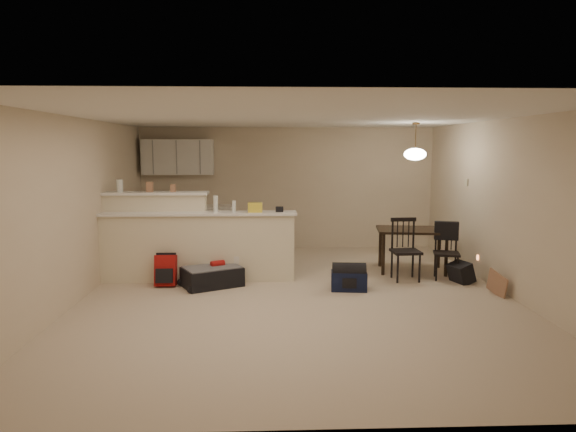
{
  "coord_description": "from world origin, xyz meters",
  "views": [
    {
      "loc": [
        -0.4,
        -7.07,
        2.09
      ],
      "look_at": [
        -0.1,
        0.7,
        1.05
      ],
      "focal_mm": 32.0,
      "sensor_mm": 36.0,
      "label": 1
    }
  ],
  "objects_px": {
    "dining_table": "(412,234)",
    "dining_chair_near": "(406,250)",
    "pendant_lamp": "(415,154)",
    "black_daypack": "(461,273)",
    "suitcase": "(212,277)",
    "dining_chair_far": "(447,252)",
    "navy_duffel": "(349,281)",
    "red_backpack": "(166,271)"
  },
  "relations": [
    {
      "from": "pendant_lamp",
      "to": "red_backpack",
      "type": "relative_size",
      "value": 1.32
    },
    {
      "from": "pendant_lamp",
      "to": "dining_chair_far",
      "type": "xyz_separation_m",
      "value": [
        0.4,
        -0.56,
        -1.54
      ]
    },
    {
      "from": "black_daypack",
      "to": "dining_chair_far",
      "type": "bearing_deg",
      "value": 20.87
    },
    {
      "from": "red_backpack",
      "to": "navy_duffel",
      "type": "relative_size",
      "value": 0.91
    },
    {
      "from": "suitcase",
      "to": "dining_table",
      "type": "bearing_deg",
      "value": -13.32
    },
    {
      "from": "dining_table",
      "to": "red_backpack",
      "type": "height_order",
      "value": "dining_table"
    },
    {
      "from": "dining_chair_near",
      "to": "suitcase",
      "type": "bearing_deg",
      "value": -178.12
    },
    {
      "from": "red_backpack",
      "to": "navy_duffel",
      "type": "bearing_deg",
      "value": -8.03
    },
    {
      "from": "suitcase",
      "to": "red_backpack",
      "type": "distance_m",
      "value": 0.72
    },
    {
      "from": "dining_table",
      "to": "suitcase",
      "type": "relative_size",
      "value": 1.49
    },
    {
      "from": "dining_table",
      "to": "pendant_lamp",
      "type": "bearing_deg",
      "value": -127.25
    },
    {
      "from": "suitcase",
      "to": "black_daypack",
      "type": "bearing_deg",
      "value": -26.5
    },
    {
      "from": "pendant_lamp",
      "to": "navy_duffel",
      "type": "bearing_deg",
      "value": -138.02
    },
    {
      "from": "navy_duffel",
      "to": "dining_chair_far",
      "type": "bearing_deg",
      "value": 24.95
    },
    {
      "from": "black_daypack",
      "to": "navy_duffel",
      "type": "bearing_deg",
      "value": 83.11
    },
    {
      "from": "pendant_lamp",
      "to": "black_daypack",
      "type": "relative_size",
      "value": 1.78
    },
    {
      "from": "dining_table",
      "to": "navy_duffel",
      "type": "bearing_deg",
      "value": -130.27
    },
    {
      "from": "dining_chair_far",
      "to": "pendant_lamp",
      "type": "bearing_deg",
      "value": 139.06
    },
    {
      "from": "pendant_lamp",
      "to": "navy_duffel",
      "type": "relative_size",
      "value": 1.2
    },
    {
      "from": "pendant_lamp",
      "to": "suitcase",
      "type": "relative_size",
      "value": 0.73
    },
    {
      "from": "dining_chair_far",
      "to": "red_backpack",
      "type": "xyz_separation_m",
      "value": [
        -4.39,
        -0.21,
        -0.21
      ]
    },
    {
      "from": "suitcase",
      "to": "black_daypack",
      "type": "relative_size",
      "value": 2.43
    },
    {
      "from": "dining_chair_near",
      "to": "black_daypack",
      "type": "bearing_deg",
      "value": -14.71
    },
    {
      "from": "navy_duffel",
      "to": "black_daypack",
      "type": "xyz_separation_m",
      "value": [
        1.81,
        0.36,
        0.01
      ]
    },
    {
      "from": "dining_table",
      "to": "dining_chair_near",
      "type": "distance_m",
      "value": 0.66
    },
    {
      "from": "dining_chair_far",
      "to": "suitcase",
      "type": "height_order",
      "value": "dining_chair_far"
    },
    {
      "from": "suitcase",
      "to": "navy_duffel",
      "type": "xyz_separation_m",
      "value": [
        2.04,
        -0.31,
        -0.0
      ]
    },
    {
      "from": "dining_table",
      "to": "black_daypack",
      "type": "xyz_separation_m",
      "value": [
        0.56,
        -0.77,
        -0.49
      ]
    },
    {
      "from": "dining_chair_near",
      "to": "dining_chair_far",
      "type": "xyz_separation_m",
      "value": [
        0.66,
        0.03,
        -0.04
      ]
    },
    {
      "from": "navy_duffel",
      "to": "black_daypack",
      "type": "distance_m",
      "value": 1.85
    },
    {
      "from": "suitcase",
      "to": "dining_chair_near",
      "type": "bearing_deg",
      "value": -22.9
    },
    {
      "from": "dining_chair_near",
      "to": "dining_chair_far",
      "type": "relative_size",
      "value": 1.1
    },
    {
      "from": "dining_table",
      "to": "pendant_lamp",
      "type": "xyz_separation_m",
      "value": [
        -0.0,
        -0.0,
        1.35
      ]
    },
    {
      "from": "navy_duffel",
      "to": "dining_chair_near",
      "type": "bearing_deg",
      "value": 34.66
    },
    {
      "from": "pendant_lamp",
      "to": "red_backpack",
      "type": "height_order",
      "value": "pendant_lamp"
    },
    {
      "from": "dining_table",
      "to": "navy_duffel",
      "type": "distance_m",
      "value": 1.75
    },
    {
      "from": "dining_chair_far",
      "to": "black_daypack",
      "type": "distance_m",
      "value": 0.39
    },
    {
      "from": "dining_chair_near",
      "to": "red_backpack",
      "type": "bearing_deg",
      "value": -179.77
    },
    {
      "from": "red_backpack",
      "to": "dining_table",
      "type": "bearing_deg",
      "value": 10.24
    },
    {
      "from": "dining_chair_far",
      "to": "black_daypack",
      "type": "bearing_deg",
      "value": -37.32
    },
    {
      "from": "suitcase",
      "to": "red_backpack",
      "type": "xyz_separation_m",
      "value": [
        -0.71,
        0.05,
        0.09
      ]
    },
    {
      "from": "red_backpack",
      "to": "black_daypack",
      "type": "distance_m",
      "value": 4.56
    }
  ]
}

